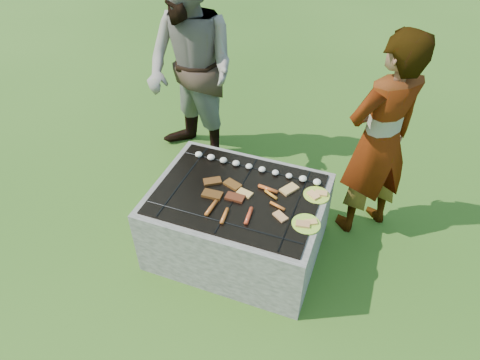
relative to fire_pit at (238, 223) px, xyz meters
The scene contains 10 objects.
lawn 0.28m from the fire_pit, ahead, with size 60.00×60.00×0.00m, color #244C13.
fire_pit is the anchor object (origin of this frame).
mushrooms 0.47m from the fire_pit, 86.68° to the left, with size 1.06×0.06×0.04m.
pork_slabs 0.36m from the fire_pit, behind, with size 0.38×0.26×0.02m.
sausages 0.38m from the fire_pit, 46.54° to the right, with size 0.52×0.48×0.03m.
bread_on_grate 0.44m from the fire_pit, 11.64° to the left, with size 0.44×0.43×0.02m.
plate_far 0.68m from the fire_pit, 18.58° to the left, with size 0.23×0.23×0.03m.
plate_near 0.66m from the fire_pit, 13.23° to the right, with size 0.23×0.23×0.03m.
cook 1.27m from the fire_pit, 35.81° to the left, with size 0.64×0.42×1.76m, color gray.
bystander 1.50m from the fire_pit, 129.72° to the left, with size 0.96×0.75×1.98m, color gray.
Camera 1 is at (0.86, -2.23, 2.77)m, focal length 32.00 mm.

